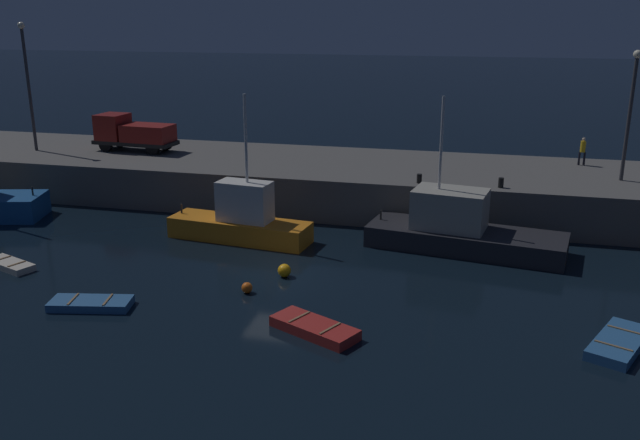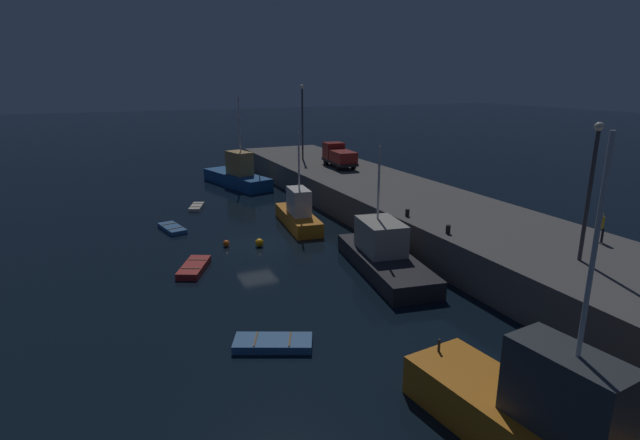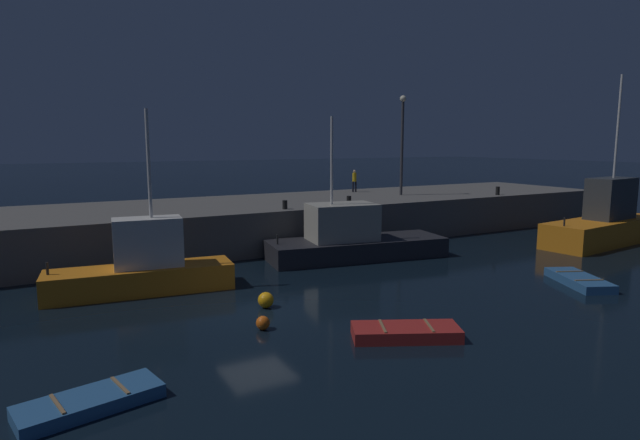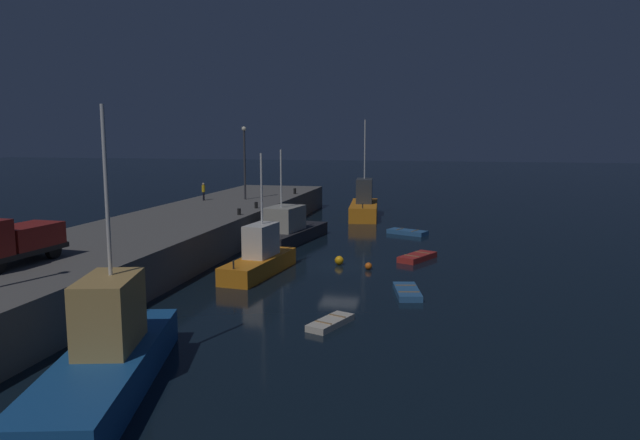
{
  "view_description": "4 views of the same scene",
  "coord_description": "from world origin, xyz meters",
  "px_view_note": "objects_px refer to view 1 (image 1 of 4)",
  "views": [
    {
      "loc": [
        8.76,
        -26.72,
        11.26
      ],
      "look_at": [
        1.54,
        2.12,
        2.12
      ],
      "focal_mm": 38.1,
      "sensor_mm": 36.0,
      "label": 1
    },
    {
      "loc": [
        32.53,
        -9.55,
        11.37
      ],
      "look_at": [
        4.83,
        2.76,
        2.78
      ],
      "focal_mm": 28.19,
      "sensor_mm": 36.0,
      "label": 2
    },
    {
      "loc": [
        -6.87,
        -17.47,
        6.13
      ],
      "look_at": [
        5.08,
        4.38,
        2.44
      ],
      "focal_mm": 29.33,
      "sensor_mm": 36.0,
      "label": 3
    },
    {
      "loc": [
        -37.45,
        -7.08,
        8.6
      ],
      "look_at": [
        1.42,
        1.63,
        2.83
      ],
      "focal_mm": 33.11,
      "sensor_mm": 36.0,
      "label": 4
    }
  ],
  "objects_px": {
    "mooring_buoy_mid": "(284,271)",
    "dockworker": "(583,149)",
    "dinghy_orange_near": "(91,304)",
    "utility_truck": "(133,133)",
    "bollard_central": "(419,179)",
    "rowboat_white_mid": "(619,343)",
    "lamp_post_west": "(28,77)",
    "lamp_post_east": "(631,105)",
    "dinghy_red_small": "(314,328)",
    "rowboat_blue_far": "(10,265)",
    "bollard_east": "(501,183)",
    "mooring_buoy_near": "(247,288)",
    "fishing_trawler_red": "(460,229)",
    "fishing_boat_white": "(241,220)"
  },
  "relations": [
    {
      "from": "lamp_post_east",
      "to": "bollard_east",
      "type": "bearing_deg",
      "value": -152.86
    },
    {
      "from": "mooring_buoy_mid",
      "to": "dockworker",
      "type": "relative_size",
      "value": 0.36
    },
    {
      "from": "mooring_buoy_mid",
      "to": "fishing_boat_white",
      "type": "bearing_deg",
      "value": 129.71
    },
    {
      "from": "lamp_post_east",
      "to": "utility_truck",
      "type": "relative_size",
      "value": 1.24
    },
    {
      "from": "fishing_trawler_red",
      "to": "bollard_central",
      "type": "distance_m",
      "value": 4.35
    },
    {
      "from": "dinghy_red_small",
      "to": "lamp_post_east",
      "type": "distance_m",
      "value": 22.38
    },
    {
      "from": "mooring_buoy_mid",
      "to": "lamp_post_east",
      "type": "height_order",
      "value": "lamp_post_east"
    },
    {
      "from": "bollard_east",
      "to": "lamp_post_west",
      "type": "bearing_deg",
      "value": 174.63
    },
    {
      "from": "mooring_buoy_mid",
      "to": "lamp_post_east",
      "type": "relative_size",
      "value": 0.09
    },
    {
      "from": "bollard_central",
      "to": "mooring_buoy_near",
      "type": "bearing_deg",
      "value": -118.33
    },
    {
      "from": "dockworker",
      "to": "utility_truck",
      "type": "bearing_deg",
      "value": -174.82
    },
    {
      "from": "fishing_trawler_red",
      "to": "rowboat_white_mid",
      "type": "bearing_deg",
      "value": -56.91
    },
    {
      "from": "fishing_trawler_red",
      "to": "mooring_buoy_near",
      "type": "height_order",
      "value": "fishing_trawler_red"
    },
    {
      "from": "mooring_buoy_mid",
      "to": "bollard_central",
      "type": "distance_m",
      "value": 10.4
    },
    {
      "from": "dinghy_orange_near",
      "to": "utility_truck",
      "type": "distance_m",
      "value": 20.08
    },
    {
      "from": "mooring_buoy_mid",
      "to": "utility_truck",
      "type": "relative_size",
      "value": 0.11
    },
    {
      "from": "fishing_boat_white",
      "to": "dinghy_red_small",
      "type": "distance_m",
      "value": 11.3
    },
    {
      "from": "lamp_post_west",
      "to": "dockworker",
      "type": "relative_size",
      "value": 4.95
    },
    {
      "from": "utility_truck",
      "to": "lamp_post_west",
      "type": "bearing_deg",
      "value": -167.16
    },
    {
      "from": "dinghy_orange_near",
      "to": "bollard_central",
      "type": "relative_size",
      "value": 6.77
    },
    {
      "from": "lamp_post_west",
      "to": "mooring_buoy_near",
      "type": "bearing_deg",
      "value": -34.98
    },
    {
      "from": "rowboat_blue_far",
      "to": "lamp_post_west",
      "type": "xyz_separation_m",
      "value": [
        -8.15,
        13.69,
        7.08
      ]
    },
    {
      "from": "fishing_boat_white",
      "to": "rowboat_white_mid",
      "type": "distance_m",
      "value": 18.68
    },
    {
      "from": "rowboat_white_mid",
      "to": "mooring_buoy_mid",
      "type": "xyz_separation_m",
      "value": [
        -13.3,
        3.53,
        0.11
      ]
    },
    {
      "from": "dinghy_orange_near",
      "to": "lamp_post_west",
      "type": "distance_m",
      "value": 23.04
    },
    {
      "from": "dinghy_orange_near",
      "to": "lamp_post_west",
      "type": "bearing_deg",
      "value": 130.4
    },
    {
      "from": "lamp_post_east",
      "to": "bollard_central",
      "type": "relative_size",
      "value": 13.97
    },
    {
      "from": "rowboat_blue_far",
      "to": "lamp_post_east",
      "type": "xyz_separation_m",
      "value": [
        28.13,
        14.16,
        6.41
      ]
    },
    {
      "from": "fishing_boat_white",
      "to": "utility_truck",
      "type": "bearing_deg",
      "value": 140.7
    },
    {
      "from": "mooring_buoy_near",
      "to": "bollard_east",
      "type": "bearing_deg",
      "value": 47.3
    },
    {
      "from": "dinghy_orange_near",
      "to": "rowboat_white_mid",
      "type": "height_order",
      "value": "rowboat_white_mid"
    },
    {
      "from": "dinghy_orange_near",
      "to": "rowboat_white_mid",
      "type": "xyz_separation_m",
      "value": [
        19.81,
        1.46,
        0.02
      ]
    },
    {
      "from": "dinghy_red_small",
      "to": "mooring_buoy_near",
      "type": "height_order",
      "value": "mooring_buoy_near"
    },
    {
      "from": "dinghy_orange_near",
      "to": "mooring_buoy_mid",
      "type": "distance_m",
      "value": 8.21
    },
    {
      "from": "fishing_boat_white",
      "to": "mooring_buoy_mid",
      "type": "distance_m",
      "value": 5.7
    },
    {
      "from": "dinghy_orange_near",
      "to": "mooring_buoy_near",
      "type": "relative_size",
      "value": 7.25
    },
    {
      "from": "fishing_trawler_red",
      "to": "mooring_buoy_mid",
      "type": "xyz_separation_m",
      "value": [
        -7.32,
        -5.63,
        -0.73
      ]
    },
    {
      "from": "dinghy_red_small",
      "to": "rowboat_blue_far",
      "type": "xyz_separation_m",
      "value": [
        -15.25,
        3.02,
        -0.05
      ]
    },
    {
      "from": "utility_truck",
      "to": "bollard_central",
      "type": "xyz_separation_m",
      "value": [
        19.28,
        -4.31,
        -0.94
      ]
    },
    {
      "from": "dinghy_red_small",
      "to": "bollard_east",
      "type": "bearing_deg",
      "value": 64.98
    },
    {
      "from": "rowboat_white_mid",
      "to": "rowboat_blue_far",
      "type": "height_order",
      "value": "rowboat_white_mid"
    },
    {
      "from": "fishing_trawler_red",
      "to": "rowboat_blue_far",
      "type": "distance_m",
      "value": 21.33
    },
    {
      "from": "lamp_post_west",
      "to": "bollard_east",
      "type": "bearing_deg",
      "value": -5.37
    },
    {
      "from": "rowboat_white_mid",
      "to": "utility_truck",
      "type": "height_order",
      "value": "utility_truck"
    },
    {
      "from": "fishing_boat_white",
      "to": "mooring_buoy_near",
      "type": "xyz_separation_m",
      "value": [
        2.62,
        -6.46,
        -0.82
      ]
    },
    {
      "from": "lamp_post_west",
      "to": "dockworker",
      "type": "distance_m",
      "value": 35.04
    },
    {
      "from": "dinghy_red_small",
      "to": "mooring_buoy_mid",
      "type": "xyz_separation_m",
      "value": [
        -2.67,
        5.0,
        0.1
      ]
    },
    {
      "from": "bollard_east",
      "to": "dinghy_orange_near",
      "type": "bearing_deg",
      "value": -138.45
    },
    {
      "from": "dinghy_red_small",
      "to": "rowboat_blue_far",
      "type": "bearing_deg",
      "value": 168.82
    },
    {
      "from": "fishing_boat_white",
      "to": "lamp_post_east",
      "type": "xyz_separation_m",
      "value": [
        19.16,
        7.82,
        5.51
      ]
    }
  ]
}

